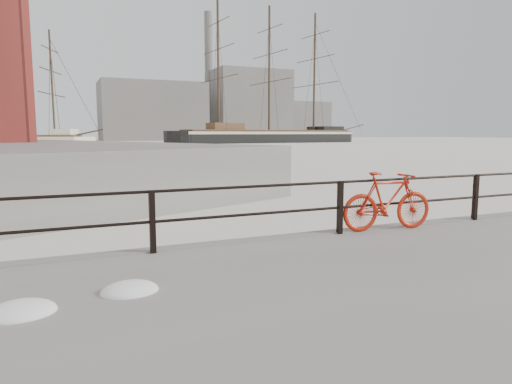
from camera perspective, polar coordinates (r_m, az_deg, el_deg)
name	(u,v)px	position (r m, az deg, el deg)	size (l,w,h in m)	color
ground	(467,234)	(11.26, 24.91, -4.78)	(400.00, 400.00, 0.00)	white
guardrail	(475,197)	(11.03, 25.73, -0.58)	(28.00, 0.10, 1.00)	black
bicycle	(388,201)	(9.22, 16.13, -1.10)	(1.90, 0.28, 1.15)	#B11F0B
barque_black	(269,143)	(108.73, 1.63, 6.18)	(57.39, 18.78, 32.66)	black
schooner_mid	(17,148)	(80.98, -27.69, 4.94)	(25.84, 10.93, 18.87)	white
industrial_west	(153,112)	(150.11, -12.81, 9.76)	(32.00, 18.00, 18.00)	gray
industrial_mid	(248,106)	(165.19, -0.95, 10.75)	(26.00, 20.00, 24.00)	gray
industrial_east	(298,121)	(179.45, 5.31, 8.85)	(20.00, 16.00, 14.00)	gray
smokestack	(209,77)	(166.29, -5.91, 14.15)	(2.80, 2.80, 44.00)	gray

